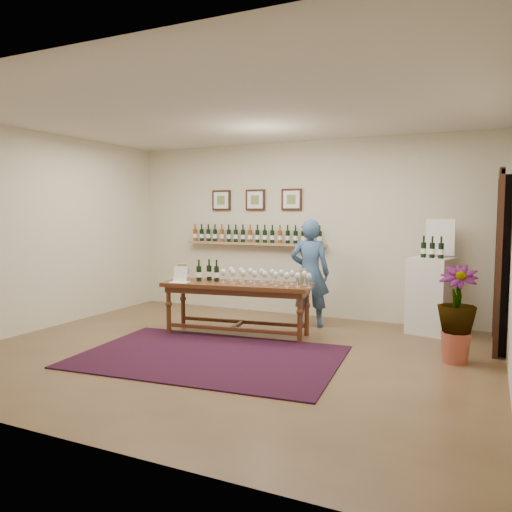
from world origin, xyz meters
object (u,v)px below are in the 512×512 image
at_px(potted_plant, 457,314).
at_px(tasting_table, 237,291).
at_px(person, 310,273).
at_px(display_pedestal, 431,296).

bearing_deg(potted_plant, tasting_table, 177.85).
distance_m(tasting_table, person, 1.18).
bearing_deg(display_pedestal, tasting_table, -152.71).
xyz_separation_m(potted_plant, person, (-2.06, 1.01, 0.24)).
xyz_separation_m(tasting_table, potted_plant, (2.79, -0.10, -0.06)).
bearing_deg(person, tasting_table, 40.56).
relative_size(display_pedestal, person, 0.67).
bearing_deg(tasting_table, potted_plant, -10.41).
bearing_deg(tasting_table, display_pedestal, 19.03).
bearing_deg(display_pedestal, person, -169.00).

